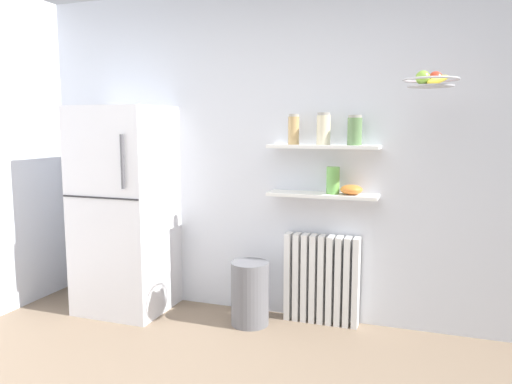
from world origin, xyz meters
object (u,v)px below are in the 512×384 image
trash_bin (250,293)px  shelf_bowl (351,190)px  vase (333,180)px  storage_jar_0 (294,129)px  hanging_fruit_basket (430,80)px  refrigerator (125,210)px  storage_jar_1 (324,129)px  radiator (322,279)px  storage_jar_2 (355,130)px

trash_bin → shelf_bowl: bearing=14.6°
vase → storage_jar_0: bearing=-180.0°
hanging_fruit_basket → refrigerator: bearing=176.5°
storage_jar_1 → vase: storage_jar_1 is taller
hanging_fruit_basket → radiator: bearing=152.5°
storage_jar_1 → shelf_bowl: 0.49m
refrigerator → storage_jar_2: bearing=6.4°
refrigerator → shelf_bowl: 1.84m
radiator → vase: 0.78m
storage_jar_0 → shelf_bowl: size_ratio=1.40×
storage_jar_0 → storage_jar_2: 0.46m
storage_jar_2 → shelf_bowl: (-0.01, 0.00, -0.43)m
storage_jar_0 → radiator: bearing=7.5°
trash_bin → hanging_fruit_basket: size_ratio=1.45×
vase → shelf_bowl: bearing=0.0°
trash_bin → vase: bearing=17.9°
radiator → storage_jar_2: bearing=-7.5°
vase → shelf_bowl: size_ratio=1.23×
refrigerator → vase: 1.71m
radiator → vase: vase is taller
refrigerator → trash_bin: (1.09, 0.02, -0.59)m
radiator → hanging_fruit_basket: bearing=-27.5°
shelf_bowl → trash_bin: shelf_bowl is taller
radiator → storage_jar_0: size_ratio=3.04×
storage_jar_2 → trash_bin: bearing=-165.6°
refrigerator → storage_jar_0: (1.37, 0.21, 0.66)m
vase → hanging_fruit_basket: hanging_fruit_basket is taller
storage_jar_1 → hanging_fruit_basket: (0.73, -0.35, 0.30)m
refrigerator → shelf_bowl: (1.82, 0.21, 0.22)m
refrigerator → storage_jar_1: 1.74m
radiator → storage_jar_0: (-0.23, -0.03, 1.15)m
refrigerator → storage_jar_1: (1.60, 0.21, 0.66)m
radiator → trash_bin: (-0.51, -0.22, -0.10)m
radiator → storage_jar_2: size_ratio=3.18×
refrigerator → vase: size_ratio=8.34×
radiator → shelf_bowl: 0.75m
radiator → vase: size_ratio=3.44×
radiator → storage_jar_0: storage_jar_0 is taller
storage_jar_2 → vase: (-0.15, 0.00, -0.37)m
storage_jar_1 → storage_jar_2: size_ratio=1.09×
storage_jar_2 → hanging_fruit_basket: bearing=-34.9°
storage_jar_2 → storage_jar_0: bearing=180.0°
vase → hanging_fruit_basket: (0.65, -0.35, 0.68)m
shelf_bowl → storage_jar_0: bearing=-180.0°
radiator → storage_jar_1: storage_jar_1 is taller
storage_jar_1 → hanging_fruit_basket: bearing=-25.6°
vase → hanging_fruit_basket: 1.00m
shelf_bowl → radiator: bearing=172.1°
storage_jar_0 → vase: size_ratio=1.13×
storage_jar_0 → storage_jar_1: bearing=0.0°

